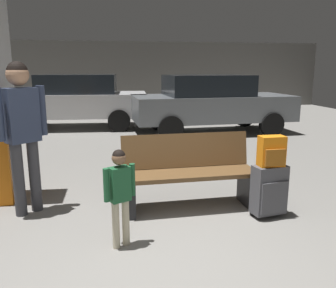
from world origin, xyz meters
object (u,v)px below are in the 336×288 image
suitcase (269,190)px  parked_car_far (75,100)px  backpack_bright (272,152)px  parked_car_near (211,102)px  child (120,188)px  adult (22,122)px  bench (189,172)px

suitcase → parked_car_far: (-2.79, 6.69, 0.48)m
backpack_bright → parked_car_near: (0.81, 5.29, 0.03)m
backpack_bright → parked_car_near: parked_car_near is taller
child → parked_car_near: (2.50, 5.71, 0.22)m
adult → parked_car_near: (3.55, 4.73, -0.28)m
suitcase → backpack_bright: size_ratio=1.78×
bench → adult: bearing=176.5°
bench → parked_car_far: (-1.95, 6.26, 0.36)m
bench → child: size_ratio=1.70×
child → adult: bearing=137.1°
parked_car_near → adult: bearing=-126.8°
adult → parked_car_near: 5.92m
bench → suitcase: 0.95m
parked_car_near → parked_car_far: bearing=158.6°
backpack_bright → parked_car_near: bearing=81.3°
backpack_bright → child: bearing=-165.9°
bench → child: bearing=-134.6°
bench → parked_car_near: (1.65, 4.85, 0.36)m
parked_car_near → child: bearing=-113.6°
backpack_bright → parked_car_far: parked_car_far is taller
suitcase → child: child is taller
suitcase → child: size_ratio=0.63×
backpack_bright → parked_car_far: bearing=112.6°
child → parked_car_near: 6.24m
child → parked_car_far: size_ratio=0.23×
bench → child: child is taller
suitcase → adult: 2.90m
backpack_bright → parked_car_near: 5.35m
bench → parked_car_near: bearing=71.3°
suitcase → child: bearing=-165.9°
child → adult: adult is taller
parked_car_near → bench: bearing=-108.7°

